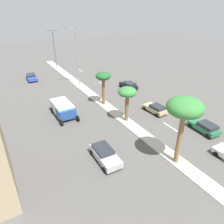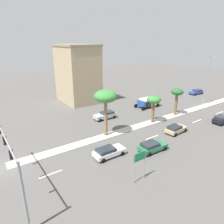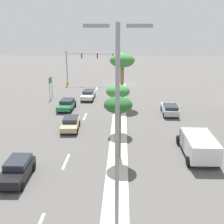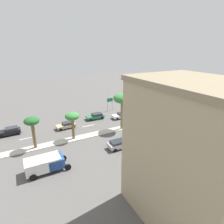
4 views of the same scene
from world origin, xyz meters
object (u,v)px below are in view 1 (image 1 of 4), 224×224
palm_tree_leading (103,78)px  box_truck (63,109)px  sedan_silver_outboard (105,154)px  sedan_blue_center (31,77)px  palm_tree_left (185,109)px  palm_tree_inboard (127,94)px  street_lamp_leading (54,46)px  sedan_black_mid (129,85)px  street_lamp_mid (77,54)px  sedan_green_front (205,127)px  sedan_tan_trailing (156,108)px

palm_tree_leading → box_truck: palm_tree_leading is taller
box_truck → palm_tree_leading: bearing=5.3°
palm_tree_leading → sedan_silver_outboard: bearing=-117.7°
sedan_blue_center → palm_tree_left: bearing=-78.1°
palm_tree_inboard → street_lamp_leading: (-0.04, 34.18, 1.36)m
palm_tree_left → sedan_blue_center: size_ratio=1.76×
palm_tree_left → sedan_black_mid: size_ratio=1.83×
street_lamp_leading → sedan_blue_center: size_ratio=2.19×
street_lamp_mid → box_truck: bearing=-122.9°
palm_tree_leading → sedan_green_front: size_ratio=1.31×
street_lamp_mid → sedan_tan_trailing: bearing=-71.5°
palm_tree_left → street_lamp_mid: bearing=89.8°
sedan_black_mid → street_lamp_leading: bearing=108.2°
palm_tree_leading → street_lamp_leading: 27.37m
palm_tree_left → palm_tree_inboard: bearing=87.7°
sedan_green_front → box_truck: bearing=137.2°
palm_tree_left → palm_tree_leading: size_ratio=1.36×
palm_tree_leading → sedan_black_mid: size_ratio=1.35×
palm_tree_leading → box_truck: bearing=-174.7°
palm_tree_inboard → sedan_silver_outboard: 9.96m
palm_tree_left → sedan_silver_outboard: size_ratio=1.66×
palm_tree_inboard → box_truck: 10.20m
street_lamp_mid → sedan_green_front: bearing=-72.7°
palm_tree_inboard → sedan_silver_outboard: (-6.97, -6.14, -3.58)m
street_lamp_leading → sedan_black_mid: street_lamp_leading is taller
street_lamp_mid → sedan_silver_outboard: (-6.67, -23.41, -6.02)m
sedan_black_mid → sedan_green_front: sedan_black_mid is taller
palm_tree_leading → sedan_silver_outboard: (-6.82, -12.97, -3.92)m
palm_tree_inboard → sedan_green_front: bearing=-46.0°
sedan_silver_outboard → sedan_blue_center: bearing=92.1°
street_lamp_mid → street_lamp_leading: (0.26, 16.91, -1.07)m
sedan_blue_center → street_lamp_leading: bearing=43.6°
palm_tree_left → sedan_tan_trailing: bearing=60.1°
box_truck → sedan_green_front: bearing=-42.8°
street_lamp_leading → sedan_blue_center: bearing=-136.4°
street_lamp_mid → sedan_black_mid: street_lamp_mid is taller
sedan_green_front → sedan_black_mid: bearing=89.5°
palm_tree_left → sedan_silver_outboard: bearing=147.1°
palm_tree_left → box_truck: (-7.10, 16.53, -5.31)m
sedan_black_mid → sedan_green_front: (-0.17, -18.45, -0.06)m
sedan_green_front → sedan_blue_center: size_ratio=0.99×
sedan_silver_outboard → box_truck: 12.31m
street_lamp_leading → box_truck: (-7.46, -28.03, -4.50)m
street_lamp_mid → sedan_black_mid: 11.97m
street_lamp_mid → street_lamp_leading: street_lamp_mid is taller
street_lamp_mid → sedan_tan_trailing: size_ratio=2.82×
sedan_green_front → sedan_blue_center: sedan_green_front is taller
palm_tree_inboard → street_lamp_leading: 34.20m
palm_tree_inboard → palm_tree_leading: bearing=91.3°
palm_tree_left → palm_tree_leading: palm_tree_left is taller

